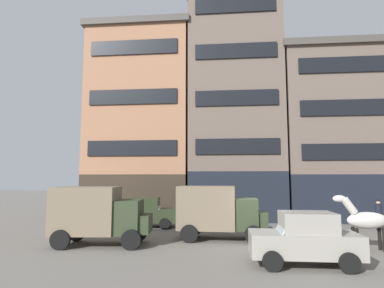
# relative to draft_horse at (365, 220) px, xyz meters

# --- Properties ---
(ground_plane) EXTENTS (120.00, 120.00, 0.00)m
(ground_plane) POSITION_rel_draft_horse_xyz_m (-4.19, 1.09, -1.27)
(ground_plane) COLOR slate
(building_far_left) EXTENTS (8.26, 6.91, 15.07)m
(building_far_left) POSITION_rel_draft_horse_xyz_m (-12.43, 11.17, 6.31)
(building_far_left) COLOR #33281E
(building_far_left) RESTS_ON ground_plane
(building_center_left) EXTENTS (7.44, 6.91, 17.80)m
(building_center_left) POSITION_rel_draft_horse_xyz_m (-4.93, 11.16, 7.67)
(building_center_left) COLOR black
(building_center_left) RESTS_ON ground_plane
(building_center_right) EXTENTS (9.74, 6.91, 12.86)m
(building_center_right) POSITION_rel_draft_horse_xyz_m (3.31, 11.16, 5.20)
(building_center_right) COLOR black
(building_center_right) RESTS_ON ground_plane
(draft_horse) EXTENTS (2.35, 0.69, 2.30)m
(draft_horse) POSITION_rel_draft_horse_xyz_m (0.00, 0.00, 0.00)
(draft_horse) COLOR beige
(draft_horse) RESTS_ON ground_plane
(delivery_truck_near) EXTENTS (4.48, 2.45, 2.62)m
(delivery_truck_near) POSITION_rel_draft_horse_xyz_m (-11.60, 0.01, 0.15)
(delivery_truck_near) COLOR #2D3823
(delivery_truck_near) RESTS_ON ground_plane
(delivery_truck_far) EXTENTS (4.39, 2.22, 2.62)m
(delivery_truck_far) POSITION_rel_draft_horse_xyz_m (-6.20, 1.88, 0.15)
(delivery_truck_far) COLOR #2D3823
(delivery_truck_far) RESTS_ON ground_plane
(sedan_dark) EXTENTS (3.83, 2.13, 1.83)m
(sedan_dark) POSITION_rel_draft_horse_xyz_m (-10.71, 5.45, -0.36)
(sedan_dark) COLOR #2D3823
(sedan_dark) RESTS_ON ground_plane
(sedan_light) EXTENTS (3.71, 1.87, 1.83)m
(sedan_light) POSITION_rel_draft_horse_xyz_m (-3.14, -2.59, -0.36)
(sedan_light) COLOR gray
(sedan_light) RESTS_ON ground_plane
(pedestrian_officer) EXTENTS (0.48, 0.48, 1.79)m
(pedestrian_officer) POSITION_rel_draft_horse_xyz_m (3.11, 5.58, -0.29)
(pedestrian_officer) COLOR black
(pedestrian_officer) RESTS_ON ground_plane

